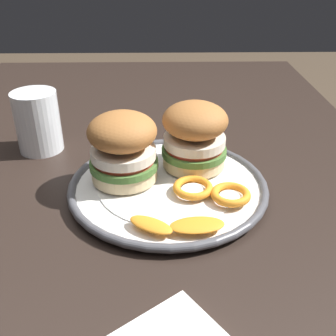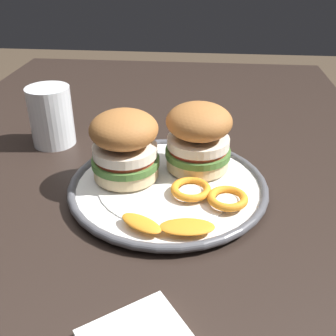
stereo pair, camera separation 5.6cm
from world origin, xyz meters
The scene contains 9 objects.
dining_table centered at (0.00, 0.00, 0.68)m, with size 1.45×0.86×0.78m.
dinner_plate centered at (0.02, -0.06, 0.79)m, with size 0.29×0.29×0.02m.
sandwich_half_left centered at (0.03, 0.01, 0.85)m, with size 0.12×0.12×0.10m.
sandwich_half_right centered at (0.07, -0.10, 0.85)m, with size 0.13×0.13×0.10m.
orange_peel_curled centered at (-0.01, -0.09, 0.80)m, with size 0.08×0.08×0.01m.
orange_peel_strip_long centered at (-0.09, -0.03, 0.80)m, with size 0.05×0.06×0.01m.
orange_peel_strip_short centered at (-0.09, -0.09, 0.80)m, with size 0.04×0.07×0.01m.
orange_peel_small_curl centered at (-0.02, -0.14, 0.80)m, with size 0.06×0.06×0.01m.
drinking_glass centered at (0.16, 0.16, 0.82)m, with size 0.08×0.08×0.10m.
Camera 1 is at (-0.47, -0.05, 1.10)m, focal length 42.86 mm.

